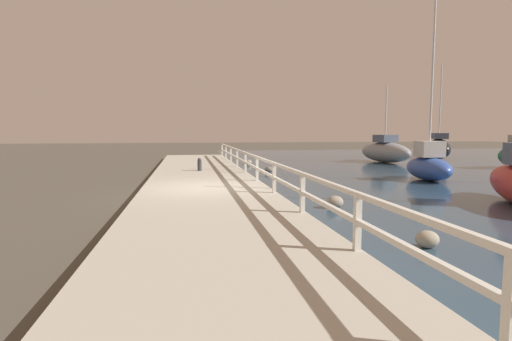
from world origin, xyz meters
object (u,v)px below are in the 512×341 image
mooring_bollard (200,164)px  sailboat_gray (385,151)px  sailboat_blue (429,165)px  sailboat_black (438,148)px

mooring_bollard → sailboat_gray: sailboat_gray is taller
sailboat_gray → sailboat_blue: bearing=-114.2°
sailboat_gray → sailboat_blue: 9.95m
sailboat_gray → sailboat_black: size_ratio=0.73×
sailboat_gray → sailboat_black: sailboat_black is taller
mooring_bollard → sailboat_gray: 14.19m
sailboat_black → sailboat_blue: sailboat_blue is taller
mooring_bollard → sailboat_black: 20.66m
sailboat_gray → sailboat_black: bearing=18.2°
sailboat_black → sailboat_blue: 15.09m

